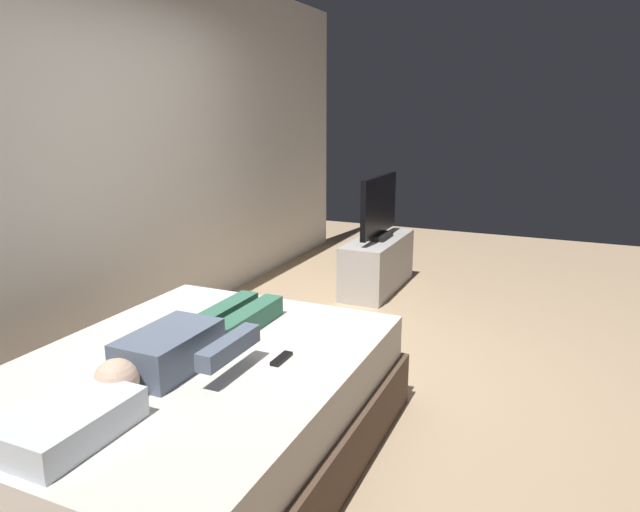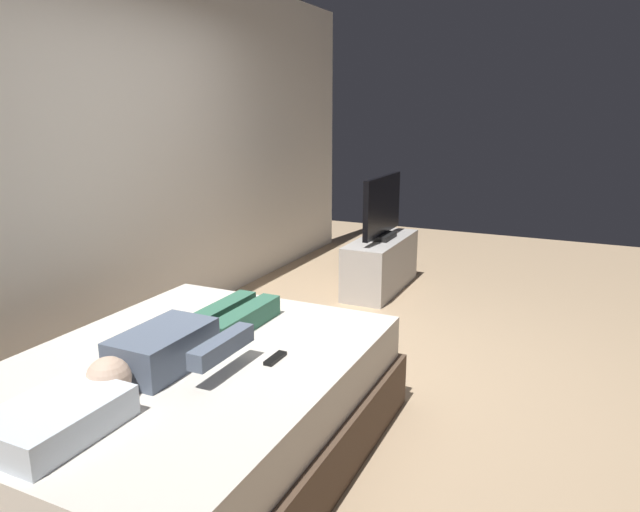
% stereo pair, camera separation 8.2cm
% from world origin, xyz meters
% --- Properties ---
extents(ground_plane, '(10.00, 10.00, 0.00)m').
position_xyz_m(ground_plane, '(0.00, 0.00, 0.00)').
color(ground_plane, tan).
extents(back_wall, '(6.40, 0.10, 2.80)m').
position_xyz_m(back_wall, '(0.40, 1.77, 1.40)').
color(back_wall, silver).
rests_on(back_wall, ground).
extents(bed, '(2.05, 1.58, 0.54)m').
position_xyz_m(bed, '(-1.09, 0.39, 0.26)').
color(bed, brown).
rests_on(bed, ground).
extents(pillow, '(0.48, 0.34, 0.12)m').
position_xyz_m(pillow, '(-1.79, 0.39, 0.60)').
color(pillow, white).
rests_on(pillow, bed).
extents(person, '(1.26, 0.46, 0.18)m').
position_xyz_m(person, '(-1.06, 0.40, 0.62)').
color(person, slate).
rests_on(person, bed).
extents(remote, '(0.15, 0.04, 0.02)m').
position_xyz_m(remote, '(-0.91, -0.01, 0.55)').
color(remote, black).
rests_on(remote, bed).
extents(tv_stand, '(1.10, 0.40, 0.50)m').
position_xyz_m(tv_stand, '(1.96, 0.47, 0.25)').
color(tv_stand, '#B7B2AD').
rests_on(tv_stand, ground).
extents(tv, '(0.88, 0.20, 0.59)m').
position_xyz_m(tv, '(1.96, 0.47, 0.78)').
color(tv, black).
rests_on(tv, tv_stand).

